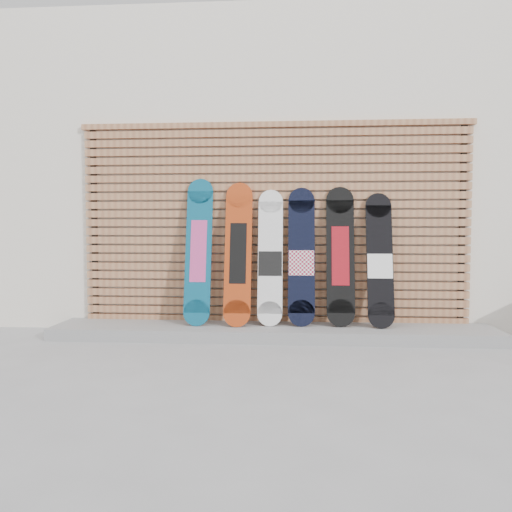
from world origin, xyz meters
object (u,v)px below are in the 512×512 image
object	(u,v)px
snowboard_0	(199,251)
snowboard_1	(238,253)
snowboard_5	(380,260)
snowboard_4	(340,256)
snowboard_3	(301,257)
snowboard_2	(270,258)

from	to	relation	value
snowboard_0	snowboard_1	world-z (taller)	snowboard_0
snowboard_1	snowboard_5	distance (m)	1.49
snowboard_1	snowboard_4	size ratio (longest dim) A/B	1.04
snowboard_0	snowboard_3	distance (m)	1.10
snowboard_1	snowboard_4	xyz separation A→B (m)	(1.08, 0.04, -0.03)
snowboard_4	snowboard_0	bearing A→B (deg)	-179.07
snowboard_2	snowboard_3	world-z (taller)	snowboard_3
snowboard_1	snowboard_4	bearing A→B (deg)	1.98
snowboard_2	snowboard_1	bearing A→B (deg)	-174.35
snowboard_1	snowboard_2	xyz separation A→B (m)	(0.34, 0.03, -0.05)
snowboard_2	snowboard_5	distance (m)	1.14
snowboard_0	snowboard_4	world-z (taller)	snowboard_0
snowboard_1	snowboard_3	size ratio (longest dim) A/B	1.04
snowboard_3	snowboard_0	bearing A→B (deg)	-178.93
snowboard_1	snowboard_2	bearing A→B (deg)	5.65
snowboard_0	snowboard_3	xyz separation A→B (m)	(1.10, 0.02, -0.06)
snowboard_0	snowboard_4	xyz separation A→B (m)	(1.51, 0.02, -0.05)
snowboard_2	snowboard_4	distance (m)	0.74
snowboard_0	snowboard_1	size ratio (longest dim) A/B	1.03
snowboard_0	snowboard_3	world-z (taller)	snowboard_0
snowboard_0	snowboard_5	world-z (taller)	snowboard_0
snowboard_0	snowboard_2	size ratio (longest dim) A/B	1.09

